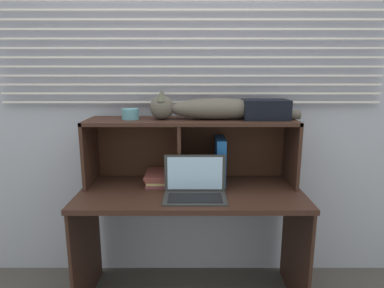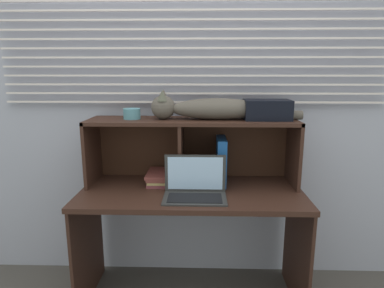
% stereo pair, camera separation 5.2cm
% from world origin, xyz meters
% --- Properties ---
extents(back_panel_with_blinds, '(4.40, 0.08, 2.50)m').
position_xyz_m(back_panel_with_blinds, '(0.00, 0.55, 1.26)').
color(back_panel_with_blinds, '#A8AABD').
rests_on(back_panel_with_blinds, ground).
extents(desk, '(1.34, 0.60, 0.74)m').
position_xyz_m(desk, '(0.00, 0.21, 0.59)').
color(desk, '#371F18').
rests_on(desk, ground).
extents(hutch_shelf_unit, '(1.29, 0.32, 0.41)m').
position_xyz_m(hutch_shelf_unit, '(-0.01, 0.37, 1.03)').
color(hutch_shelf_unit, '#371F18').
rests_on(hutch_shelf_unit, desk).
extents(cat, '(0.92, 0.16, 0.18)m').
position_xyz_m(cat, '(0.10, 0.34, 1.22)').
color(cat, '#544D44').
rests_on(cat, hutch_shelf_unit).
extents(laptop, '(0.36, 0.21, 0.23)m').
position_xyz_m(laptop, '(0.02, 0.10, 0.79)').
color(laptop, '#303030').
rests_on(laptop, desk).
extents(binder_upright, '(0.06, 0.23, 0.30)m').
position_xyz_m(binder_upright, '(0.18, 0.34, 0.88)').
color(binder_upright, '#1A4E99').
rests_on(binder_upright, desk).
extents(book_stack, '(0.17, 0.25, 0.07)m').
position_xyz_m(book_stack, '(-0.20, 0.34, 0.77)').
color(book_stack, brown).
rests_on(book_stack, desk).
extents(small_basket, '(0.10, 0.10, 0.07)m').
position_xyz_m(small_basket, '(-0.37, 0.34, 1.18)').
color(small_basket, teal).
rests_on(small_basket, hutch_shelf_unit).
extents(storage_box, '(0.28, 0.18, 0.12)m').
position_xyz_m(storage_box, '(0.46, 0.34, 1.21)').
color(storage_box, black).
rests_on(storage_box, hutch_shelf_unit).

